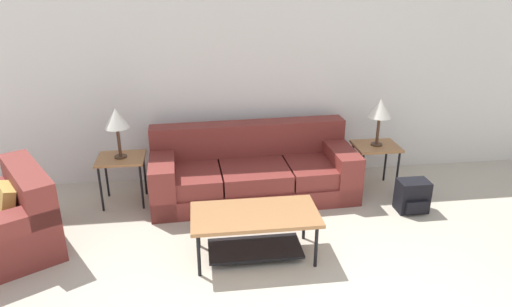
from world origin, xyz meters
The scene contains 9 objects.
wall_back centered at (0.00, 3.66, 1.30)m, with size 9.17×0.06×2.60m.
couch centered at (-0.03, 3.04, 0.29)m, with size 2.41×1.05×0.82m.
armchair centered at (-2.55, 2.14, 0.29)m, with size 1.36×1.40×0.80m.
coffee_table centered at (-0.17, 1.75, 0.34)m, with size 1.17×0.60×0.46m.
side_table_left centered at (-1.54, 3.03, 0.50)m, with size 0.53×0.45×0.57m.
side_table_right centered at (1.47, 3.03, 0.50)m, with size 0.53×0.45×0.57m.
table_lamp_left centered at (-1.54, 3.03, 1.02)m, with size 0.27×0.27×0.57m.
table_lamp_right centered at (1.47, 3.03, 1.02)m, with size 0.27×0.27×0.57m.
backpack centered at (1.69, 2.40, 0.18)m, with size 0.34×0.31×0.37m.
Camera 1 is at (-0.64, -1.90, 2.52)m, focal length 32.00 mm.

